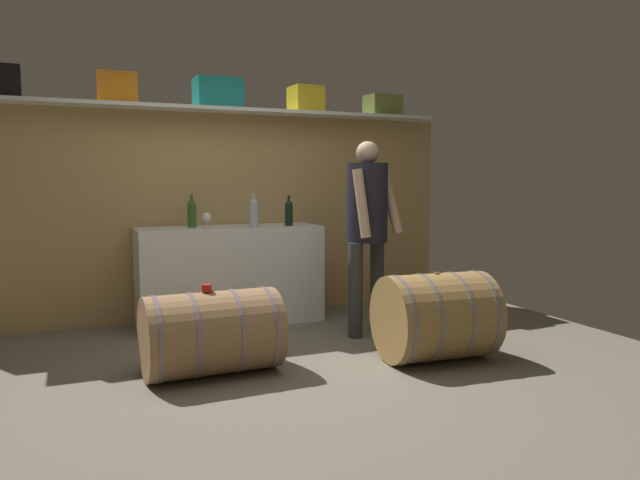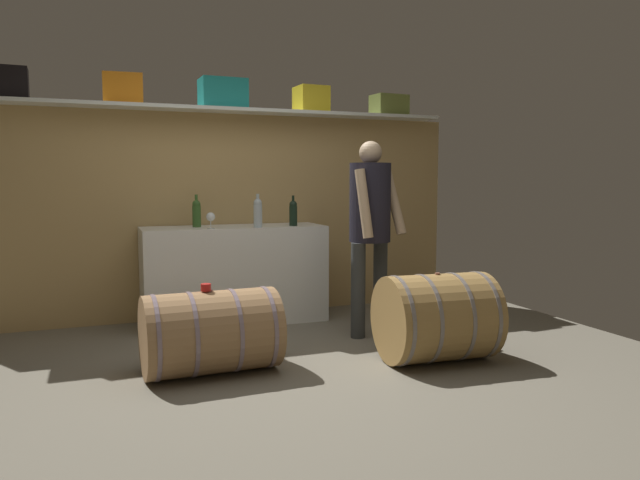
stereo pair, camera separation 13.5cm
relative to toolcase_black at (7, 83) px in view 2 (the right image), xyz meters
The scene contains 17 objects.
ground_plane 3.10m from the toolcase_black, 37.60° to the right, with size 6.02×7.27×0.02m, color #6B6556.
back_wall_panel 2.12m from the toolcase_black, ahead, with size 4.82×0.10×1.95m, color tan.
high_shelf_board 1.79m from the toolcase_black, ahead, with size 4.44×0.40×0.03m, color silver.
toolcase_black is the anchor object (origin of this frame).
toolcase_orange 0.91m from the toolcase_black, ahead, with size 0.33×0.29×0.26m, color orange.
toolcase_teal 1.80m from the toolcase_black, ahead, with size 0.42×0.29×0.27m, color #18827E.
toolcase_yellow 2.67m from the toolcase_black, ahead, with size 0.29×0.29×0.25m, color yellow.
toolcase_olive 3.53m from the toolcase_black, ahead, with size 0.35×0.24×0.21m, color olive.
work_cabinet 2.49m from the toolcase_black, ahead, with size 1.67×0.57×0.90m, color white.
wine_bottle_green 1.87m from the toolcase_black, ahead, with size 0.08×0.08×0.30m.
wine_bottle_dark 2.64m from the toolcase_black, ahead, with size 0.08×0.08×0.28m.
wine_bottle_clear 2.32m from the toolcase_black, 10.95° to the right, with size 0.08×0.08×0.30m.
wine_glass 1.98m from the toolcase_black, 13.67° to the right, with size 0.08×0.08×0.14m.
wine_barrel_near 2.79m from the toolcase_black, 49.88° to the right, with size 0.93×0.60×0.58m.
wine_barrel_far 3.95m from the toolcase_black, 32.95° to the right, with size 0.83×0.69×0.65m.
tasting_cup 2.58m from the toolcase_black, 50.49° to the right, with size 0.07×0.07×0.05m, color red.
winemaker_pouring 3.21m from the toolcase_black, 20.62° to the right, with size 0.53×0.45×1.65m.
Camera 2 is at (-1.16, -3.71, 1.32)m, focal length 33.37 mm.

